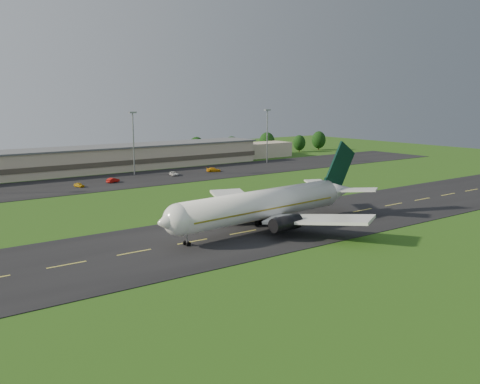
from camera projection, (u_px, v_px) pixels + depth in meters
ground at (288, 224)px, 105.63m from camera, size 360.00×360.00×0.00m
taxiway at (288, 224)px, 105.62m from camera, size 220.00×30.00×0.10m
apron at (131, 180)px, 162.69m from camera, size 260.00×30.00×0.10m
airliner at (265, 205)px, 101.49m from camera, size 51.27×42.01×15.57m
terminal at (118, 158)px, 184.90m from camera, size 145.00×16.00×8.40m
light_mast_centre at (133, 136)px, 169.73m from camera, size 2.40×1.20×20.35m
light_mast_east at (267, 130)px, 201.86m from camera, size 2.40×1.20×20.35m
tree_line at (166, 150)px, 206.51m from camera, size 192.50×9.01×9.52m
service_vehicle_a at (79, 185)px, 148.93m from camera, size 2.32×3.77×1.20m
service_vehicle_b at (113, 180)px, 156.96m from camera, size 4.42×2.94×1.38m
service_vehicle_c at (174, 174)px, 170.94m from camera, size 3.27×5.04×1.29m
service_vehicle_d at (214, 170)px, 179.45m from camera, size 5.21×3.45×1.40m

